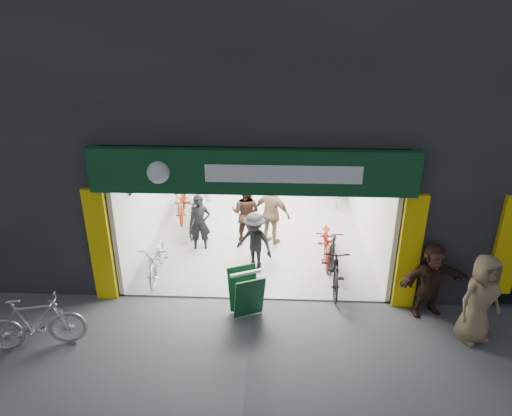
# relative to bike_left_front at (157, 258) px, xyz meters

# --- Properties ---
(ground) EXTENTS (60.00, 60.00, 0.00)m
(ground) POSITION_rel_bike_left_front_xyz_m (2.34, -0.91, -0.47)
(ground) COLOR #56565B
(ground) RESTS_ON ground
(building) EXTENTS (17.00, 10.27, 8.00)m
(building) POSITION_rel_bike_left_front_xyz_m (3.25, 4.07, 3.84)
(building) COLOR #232326
(building) RESTS_ON ground
(bike_left_front) EXTENTS (0.77, 1.84, 0.95)m
(bike_left_front) POSITION_rel_bike_left_front_xyz_m (0.00, 0.00, 0.00)
(bike_left_front) COLOR #B8B7BC
(bike_left_front) RESTS_ON ground
(bike_left_midfront) EXTENTS (0.60, 1.88, 1.12)m
(bike_left_midfront) POSITION_rel_bike_left_front_xyz_m (0.54, 2.44, 0.09)
(bike_left_midfront) COLOR black
(bike_left_midfront) RESTS_ON ground
(bike_left_midback) EXTENTS (0.96, 2.07, 1.05)m
(bike_left_midback) POSITION_rel_bike_left_front_xyz_m (-0.04, 3.39, 0.05)
(bike_left_midback) COLOR maroon
(bike_left_midback) RESTS_ON ground
(bike_left_back) EXTENTS (0.54, 1.90, 1.14)m
(bike_left_back) POSITION_rel_bike_left_front_xyz_m (0.54, 4.16, 0.10)
(bike_left_back) COLOR silver
(bike_left_back) RESTS_ON ground
(bike_right_front) EXTENTS (0.60, 1.97, 1.17)m
(bike_right_front) POSITION_rel_bike_left_front_xyz_m (4.15, -0.31, 0.11)
(bike_right_front) COLOR black
(bike_right_front) RESTS_ON ground
(bike_right_mid) EXTENTS (0.76, 1.93, 0.99)m
(bike_right_mid) POSITION_rel_bike_left_front_xyz_m (4.14, 0.98, 0.02)
(bike_right_mid) COLOR maroon
(bike_right_mid) RESTS_ON ground
(bike_right_back) EXTENTS (0.80, 2.03, 1.19)m
(bike_right_back) POSITION_rel_bike_left_front_xyz_m (4.84, 4.89, 0.12)
(bike_right_back) COLOR #B8B7BC
(bike_right_back) RESTS_ON ground
(parked_bike) EXTENTS (1.91, 0.96, 1.11)m
(parked_bike) POSITION_rel_bike_left_front_xyz_m (-1.66, -2.63, 0.08)
(parked_bike) COLOR #A8A9AD
(parked_bike) RESTS_ON ground
(customer_a) EXTENTS (0.61, 0.45, 1.55)m
(customer_a) POSITION_rel_bike_left_front_xyz_m (0.83, 1.32, 0.30)
(customer_a) COLOR black
(customer_a) RESTS_ON ground
(customer_b) EXTENTS (0.98, 0.86, 1.71)m
(customer_b) POSITION_rel_bike_left_front_xyz_m (2.00, 1.87, 0.38)
(customer_b) COLOR #351F18
(customer_b) RESTS_ON ground
(customer_c) EXTENTS (1.13, 0.97, 1.51)m
(customer_c) POSITION_rel_bike_left_front_xyz_m (2.31, 0.38, 0.28)
(customer_c) COLOR black
(customer_c) RESTS_ON ground
(customer_d) EXTENTS (1.15, 0.90, 1.83)m
(customer_d) POSITION_rel_bike_left_front_xyz_m (2.71, 1.72, 0.44)
(customer_d) COLOR #83664C
(customer_d) RESTS_ON ground
(pedestrian_near) EXTENTS (1.05, 0.87, 1.84)m
(pedestrian_near) POSITION_rel_bike_left_front_xyz_m (6.69, -2.01, 0.45)
(pedestrian_near) COLOR #836B4C
(pedestrian_near) RESTS_ON ground
(pedestrian_far) EXTENTS (1.59, 0.84, 1.64)m
(pedestrian_far) POSITION_rel_bike_left_front_xyz_m (6.02, -1.21, 0.34)
(pedestrian_far) COLOR #3A231A
(pedestrian_far) RESTS_ON ground
(sandwich_board) EXTENTS (0.84, 0.85, 0.98)m
(sandwich_board) POSITION_rel_bike_left_front_xyz_m (2.23, -1.41, 0.07)
(sandwich_board) COLOR #114423
(sandwich_board) RESTS_ON ground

